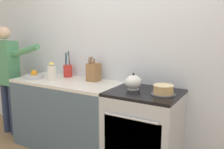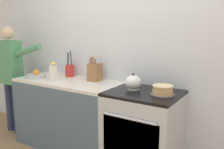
% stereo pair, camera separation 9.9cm
% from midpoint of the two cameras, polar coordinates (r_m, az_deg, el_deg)
% --- Properties ---
extents(wall_back, '(8.00, 0.04, 2.60)m').
position_cam_midpoint_polar(wall_back, '(3.00, 3.11, 6.09)').
color(wall_back, silver).
rests_on(wall_back, ground_plane).
extents(counter_cabinet, '(1.38, 0.62, 0.88)m').
position_cam_midpoint_polar(counter_cabinet, '(3.31, -11.00, -8.86)').
color(counter_cabinet, '#4C6070').
rests_on(counter_cabinet, ground_plane).
extents(stove_range, '(0.74, 0.66, 0.88)m').
position_cam_midpoint_polar(stove_range, '(2.77, 6.19, -12.78)').
color(stove_range, '#B7BABF').
rests_on(stove_range, ground_plane).
extents(layer_cake, '(0.25, 0.25, 0.10)m').
position_cam_midpoint_polar(layer_cake, '(2.53, 10.56, -3.51)').
color(layer_cake, '#4C4C51').
rests_on(layer_cake, stove_range).
extents(tea_kettle, '(0.22, 0.18, 0.18)m').
position_cam_midpoint_polar(tea_kettle, '(2.70, 3.87, -1.78)').
color(tea_kettle, white).
rests_on(tea_kettle, stove_range).
extents(knife_block, '(0.14, 0.15, 0.31)m').
position_cam_midpoint_polar(knife_block, '(3.10, -5.14, 0.57)').
color(knife_block, olive).
rests_on(knife_block, counter_cabinet).
extents(utensil_crock, '(0.12, 0.12, 0.35)m').
position_cam_midpoint_polar(utensil_crock, '(3.42, -10.89, 0.89)').
color(utensil_crock, red).
rests_on(utensil_crock, counter_cabinet).
extents(fruit_bowl, '(0.24, 0.24, 0.11)m').
position_cam_midpoint_polar(fruit_bowl, '(3.43, -18.13, -0.23)').
color(fruit_bowl, '#B7BABF').
rests_on(fruit_bowl, counter_cabinet).
extents(milk_carton, '(0.07, 0.07, 0.24)m').
position_cam_midpoint_polar(milk_carton, '(3.23, -14.43, 0.70)').
color(milk_carton, white).
rests_on(milk_carton, counter_cabinet).
extents(person_baker, '(0.90, 0.20, 1.55)m').
position_cam_midpoint_polar(person_baker, '(3.86, -23.54, 0.63)').
color(person_baker, '#283351').
rests_on(person_baker, ground_plane).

